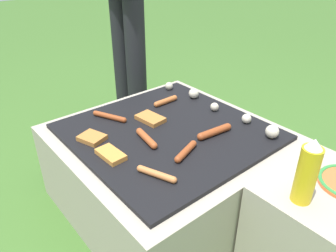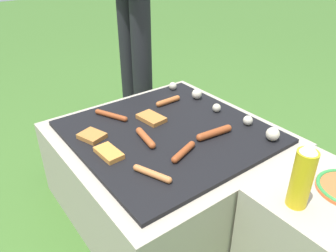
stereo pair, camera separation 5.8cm
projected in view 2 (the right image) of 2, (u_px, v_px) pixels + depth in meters
The scene contains 14 objects.
ground_plane at pixel (168, 200), 1.64m from camera, with size 14.00×14.00×0.00m, color #3D6628.
grill at pixel (168, 168), 1.54m from camera, with size 0.89×0.89×0.41m.
side_ledge at pixel (323, 241), 1.16m from camera, with size 0.44×0.45×0.41m.
sausage_back_left at pixel (145, 138), 1.35m from camera, with size 0.16×0.05×0.03m.
sausage_mid_right at pixel (152, 174), 1.15m from camera, with size 0.15×0.07×0.02m.
sausage_mid_left at pixel (111, 115), 1.53m from camera, with size 0.17×0.09×0.02m.
sausage_back_right at pixel (214, 133), 1.39m from camera, with size 0.05×0.18×0.03m.
sausage_front_right at pixel (168, 101), 1.67m from camera, with size 0.03×0.15×0.03m.
sausage_front_center at pixel (184, 152), 1.27m from camera, with size 0.07×0.15×0.03m.
bread_slice_center at pixel (151, 118), 1.51m from camera, with size 0.14×0.10×0.02m.
bread_slice_right at pixel (109, 153), 1.27m from camera, with size 0.13×0.08×0.02m.
bread_slice_left at pixel (92, 136), 1.37m from camera, with size 0.12×0.11×0.02m.
mushroom_row at pixel (225, 110), 1.55m from camera, with size 0.72×0.08×0.06m.
condiment_bottle at pixel (302, 176), 0.98m from camera, with size 0.06×0.06×0.23m.
Camera 2 is at (0.99, -0.75, 1.13)m, focal length 35.00 mm.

